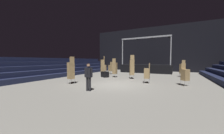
% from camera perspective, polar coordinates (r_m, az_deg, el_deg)
% --- Properties ---
extents(ground_plane, '(22.00, 30.00, 0.10)m').
position_cam_1_polar(ground_plane, '(10.10, 1.76, -8.23)').
color(ground_plane, gray).
extents(arena_end_wall, '(22.00, 0.30, 8.00)m').
position_cam_1_polar(arena_end_wall, '(24.42, 17.14, 7.76)').
color(arena_end_wall, black).
rests_on(arena_end_wall, ground_plane).
extents(bleacher_bank_left, '(3.75, 24.00, 2.25)m').
position_cam_1_polar(bleacher_bank_left, '(16.68, -26.20, -0.03)').
color(bleacher_bank_left, '#191E38').
rests_on(bleacher_bank_left, ground_plane).
extents(stage_riser, '(7.64, 2.80, 5.42)m').
position_cam_1_polar(stage_riser, '(20.64, 15.18, -0.47)').
color(stage_riser, black).
rests_on(stage_riser, ground_plane).
extents(man_with_tie, '(0.57, 0.28, 1.75)m').
position_cam_1_polar(man_with_tie, '(7.99, -10.67, -3.71)').
color(man_with_tie, black).
rests_on(man_with_tie, ground_plane).
extents(chair_stack_front_left, '(0.61, 0.61, 1.96)m').
position_cam_1_polar(chair_stack_front_left, '(16.63, 29.32, -0.60)').
color(chair_stack_front_left, '#B2B5BA').
rests_on(chair_stack_front_left, ground_plane).
extents(chair_stack_front_right, '(0.62, 0.62, 2.48)m').
position_cam_1_polar(chair_stack_front_right, '(15.47, -4.34, 0.47)').
color(chair_stack_front_right, '#B2B5BA').
rests_on(chair_stack_front_right, ground_plane).
extents(chair_stack_mid_left, '(0.56, 0.56, 1.71)m').
position_cam_1_polar(chair_stack_mid_left, '(17.63, -0.73, -0.44)').
color(chair_stack_mid_left, '#B2B5BA').
rests_on(chair_stack_mid_left, ground_plane).
extents(chair_stack_mid_right, '(0.52, 0.52, 2.22)m').
position_cam_1_polar(chair_stack_mid_right, '(10.84, -18.18, -1.42)').
color(chair_stack_mid_right, '#B2B5BA').
rests_on(chair_stack_mid_right, ground_plane).
extents(chair_stack_mid_centre, '(0.45, 0.45, 2.14)m').
position_cam_1_polar(chair_stack_mid_centre, '(14.23, 1.27, -0.42)').
color(chair_stack_mid_centre, '#B2B5BA').
rests_on(chair_stack_mid_centre, ground_plane).
extents(chair_stack_rear_left, '(0.48, 0.48, 1.71)m').
position_cam_1_polar(chair_stack_rear_left, '(10.94, 15.66, -2.66)').
color(chair_stack_rear_left, '#B2B5BA').
rests_on(chair_stack_rear_left, ground_plane).
extents(chair_stack_rear_right, '(0.52, 0.52, 1.71)m').
position_cam_1_polar(chair_stack_rear_right, '(18.54, -3.34, -0.28)').
color(chair_stack_rear_right, '#B2B5BA').
rests_on(chair_stack_rear_right, ground_plane).
extents(chair_stack_rear_centre, '(0.62, 0.62, 1.71)m').
position_cam_1_polar(chair_stack_rear_centre, '(10.96, 30.30, -2.95)').
color(chair_stack_rear_centre, '#B2B5BA').
rests_on(chair_stack_rear_centre, ground_plane).
extents(chair_stack_aisle_left, '(0.60, 0.60, 2.48)m').
position_cam_1_polar(chair_stack_aisle_left, '(13.18, 9.05, 0.00)').
color(chair_stack_aisle_left, '#B2B5BA').
rests_on(chair_stack_aisle_left, ground_plane).
extents(equipment_road_case, '(1.08, 0.98, 0.64)m').
position_cam_1_polar(equipment_road_case, '(14.44, -3.24, -3.36)').
color(equipment_road_case, black).
rests_on(equipment_road_case, ground_plane).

